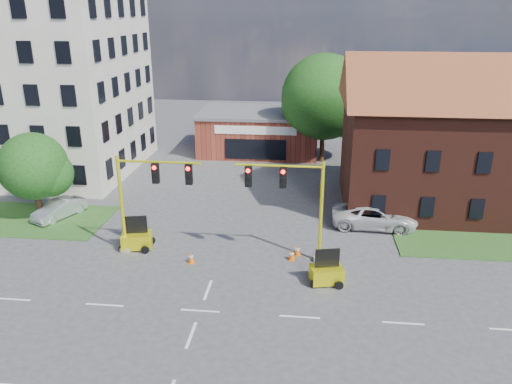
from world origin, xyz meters
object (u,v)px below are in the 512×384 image
signal_mast_west (147,193)px  trailer_east (327,273)px  signal_mast_east (293,199)px  trailer_west (137,239)px  pickup_white (374,216)px

signal_mast_west → trailer_east: 11.51m
signal_mast_west → signal_mast_east: (8.71, 0.00, 0.00)m
trailer_west → trailer_east: trailer_west is taller
signal_mast_east → trailer_east: signal_mast_east is taller
trailer_east → pickup_white: bearing=53.2°
trailer_west → pickup_white: trailer_west is taller
signal_mast_west → pickup_white: signal_mast_west is taller
signal_mast_west → trailer_east: signal_mast_west is taller
signal_mast_east → trailer_east: 4.64m
pickup_white → trailer_west: bearing=111.1°
signal_mast_west → signal_mast_east: 8.71m
trailer_west → trailer_east: 12.17m
trailer_west → pickup_white: bearing=5.3°
trailer_west → pickup_white: 16.06m
trailer_east → pickup_white: (3.49, 7.95, 0.19)m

